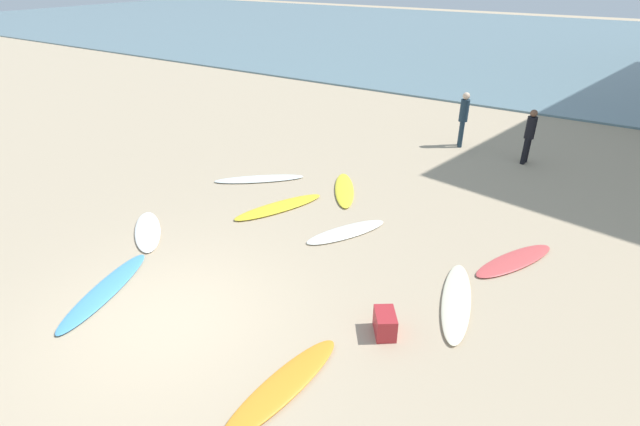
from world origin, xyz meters
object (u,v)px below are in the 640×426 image
at_px(surfboard_1, 283,386).
at_px(beach_cooler, 385,323).
at_px(surfboard_6, 514,261).
at_px(surfboard_7, 259,179).
at_px(surfboard_5, 456,301).
at_px(surfboard_8, 279,207).
at_px(surfboard_2, 105,290).
at_px(beachgoer_near, 529,134).
at_px(surfboard_0, 344,190).
at_px(beachgoer_mid, 463,117).
at_px(surfboard_3, 148,231).
at_px(surfboard_4, 346,232).

relative_size(surfboard_1, beach_cooler, 4.68).
distance_m(surfboard_6, surfboard_7, 6.93).
height_order(surfboard_5, surfboard_8, surfboard_5).
height_order(surfboard_1, beach_cooler, beach_cooler).
relative_size(surfboard_2, beachgoer_near, 1.53).
relative_size(surfboard_6, surfboard_7, 0.87).
relative_size(surfboard_0, surfboard_8, 0.90).
distance_m(surfboard_1, surfboard_8, 5.60).
relative_size(surfboard_2, surfboard_8, 1.03).
relative_size(surfboard_1, surfboard_7, 0.94).
bearing_deg(surfboard_7, surfboard_2, -32.26).
bearing_deg(beachgoer_mid, surfboard_5, 176.62).
relative_size(surfboard_0, surfboard_1, 0.93).
height_order(surfboard_0, surfboard_8, surfboard_0).
xyz_separation_m(surfboard_1, surfboard_3, (-5.18, 1.88, -0.01)).
bearing_deg(surfboard_8, surfboard_1, 150.61).
bearing_deg(beachgoer_mid, surfboard_7, 125.29).
distance_m(surfboard_3, beachgoer_near, 10.87).
bearing_deg(surfboard_6, surfboard_5, 99.29).
bearing_deg(surfboard_2, surfboard_5, -168.86).
bearing_deg(surfboard_1, surfboard_2, 5.51).
relative_size(surfboard_5, surfboard_8, 0.98).
distance_m(surfboard_0, surfboard_7, 2.43).
bearing_deg(surfboard_5, surfboard_4, 143.72).
height_order(surfboard_5, beachgoer_near, beachgoer_near).
distance_m(surfboard_3, surfboard_6, 7.87).
relative_size(surfboard_4, surfboard_5, 0.85).
height_order(surfboard_6, beachgoer_near, beachgoer_near).
distance_m(surfboard_5, surfboard_6, 1.98).
distance_m(surfboard_3, beachgoer_mid, 10.21).
distance_m(surfboard_0, surfboard_3, 5.00).
distance_m(surfboard_6, beachgoer_mid, 6.94).
bearing_deg(surfboard_0, surfboard_3, -153.25).
bearing_deg(beachgoer_mid, beach_cooler, 169.88).
bearing_deg(surfboard_1, beachgoer_near, -89.36).
relative_size(surfboard_0, surfboard_3, 1.13).
bearing_deg(surfboard_6, beachgoer_near, -53.95).
bearing_deg(surfboard_6, surfboard_4, 39.32).
bearing_deg(beach_cooler, surfboard_8, 147.64).
bearing_deg(beach_cooler, surfboard_4, 130.88).
height_order(surfboard_1, surfboard_3, surfboard_1).
bearing_deg(beachgoer_near, beachgoer_mid, 86.73).
relative_size(surfboard_0, surfboard_5, 0.91).
bearing_deg(surfboard_8, surfboard_5, -171.24).
distance_m(surfboard_8, beachgoer_near, 7.80).
bearing_deg(beachgoer_near, surfboard_7, 139.62).
height_order(surfboard_1, surfboard_8, surfboard_1).
relative_size(surfboard_1, beachgoer_near, 1.42).
height_order(surfboard_4, beachgoer_mid, beachgoer_mid).
relative_size(surfboard_8, beachgoer_mid, 1.37).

